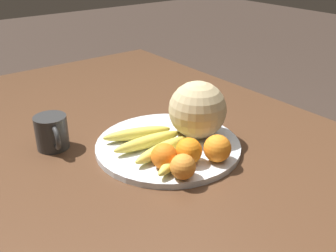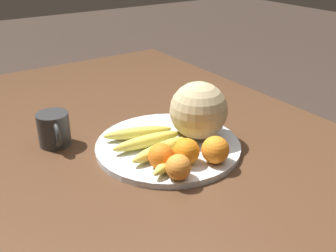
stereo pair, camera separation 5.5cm
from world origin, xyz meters
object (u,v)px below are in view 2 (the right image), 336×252
object	(u,v)px
fruit_bowl	(168,145)
orange_front_right	(178,167)
kitchen_table	(154,168)
orange_front_left	(215,150)
melon	(199,110)
orange_mid_center	(161,156)
orange_back_left	(185,152)
banana_bunch	(155,144)
ceramic_mug	(54,129)

from	to	relation	value
fruit_bowl	orange_front_right	world-z (taller)	orange_front_right
kitchen_table	orange_front_left	bearing A→B (deg)	-161.99
melon	orange_mid_center	size ratio (longest dim) A/B	2.50
kitchen_table	fruit_bowl	bearing A→B (deg)	-154.97
orange_mid_center	melon	bearing A→B (deg)	-65.41
fruit_bowl	orange_front_right	size ratio (longest dim) A/B	6.51
orange_front_right	orange_mid_center	distance (m)	0.06
kitchen_table	melon	size ratio (longest dim) A/B	10.99
orange_front_right	orange_back_left	world-z (taller)	orange_back_left
melon	orange_back_left	world-z (taller)	melon
kitchen_table	orange_back_left	xyz separation A→B (m)	(-0.15, 0.00, 0.12)
kitchen_table	orange_back_left	distance (m)	0.19
orange_mid_center	orange_back_left	size ratio (longest dim) A/B	0.97
kitchen_table	orange_front_left	xyz separation A→B (m)	(-0.18, -0.06, 0.12)
banana_bunch	orange_back_left	distance (m)	0.10
kitchen_table	melon	bearing A→B (deg)	-117.37
orange_front_right	orange_back_left	size ratio (longest dim) A/B	0.92
orange_front_right	ceramic_mug	world-z (taller)	ceramic_mug
banana_bunch	orange_front_left	bearing A→B (deg)	122.57
kitchen_table	orange_mid_center	xyz separation A→B (m)	(-0.13, 0.06, 0.12)
orange_mid_center	orange_back_left	bearing A→B (deg)	-106.59
orange_mid_center	ceramic_mug	world-z (taller)	ceramic_mug
banana_bunch	fruit_bowl	bearing A→B (deg)	-167.63
kitchen_table	melon	xyz separation A→B (m)	(-0.06, -0.11, 0.17)
kitchen_table	banana_bunch	xyz separation A→B (m)	(-0.06, 0.03, 0.11)
kitchen_table	banana_bunch	size ratio (longest dim) A/B	6.55
banana_bunch	orange_front_left	distance (m)	0.16
kitchen_table	orange_front_right	bearing A→B (deg)	164.53
orange_back_left	fruit_bowl	bearing A→B (deg)	-12.34
fruit_bowl	banana_bunch	xyz separation A→B (m)	(-0.01, 0.05, 0.02)
banana_bunch	orange_mid_center	size ratio (longest dim) A/B	4.20
orange_back_left	melon	bearing A→B (deg)	-49.84
orange_front_left	orange_front_right	xyz separation A→B (m)	(-0.01, 0.11, -0.00)
orange_mid_center	kitchen_table	bearing A→B (deg)	-24.52
banana_bunch	melon	bearing A→B (deg)	177.63
orange_mid_center	ceramic_mug	distance (m)	0.32
kitchen_table	melon	distance (m)	0.21
orange_mid_center	orange_back_left	xyz separation A→B (m)	(-0.02, -0.06, 0.00)
kitchen_table	orange_mid_center	distance (m)	0.19
melon	ceramic_mug	xyz separation A→B (m)	(0.20, 0.33, -0.05)
kitchen_table	ceramic_mug	distance (m)	0.29
orange_front_right	orange_back_left	distance (m)	0.07
melon	orange_front_right	xyz separation A→B (m)	(-0.14, 0.16, -0.05)
fruit_bowl	melon	world-z (taller)	melon
orange_front_left	orange_mid_center	distance (m)	0.13
melon	orange_back_left	xyz separation A→B (m)	(-0.09, 0.11, -0.05)
banana_bunch	orange_mid_center	world-z (taller)	orange_mid_center
melon	orange_mid_center	bearing A→B (deg)	114.59
fruit_bowl	orange_mid_center	world-z (taller)	orange_mid_center
fruit_bowl	orange_front_right	xyz separation A→B (m)	(-0.15, 0.07, 0.04)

